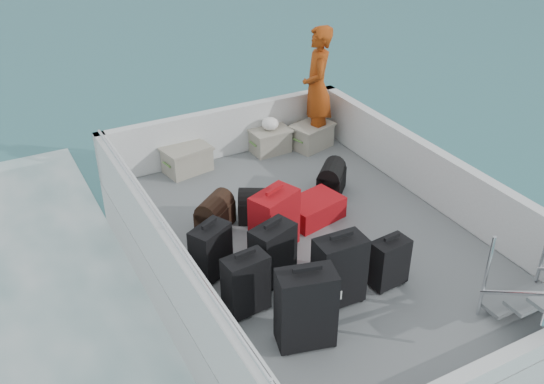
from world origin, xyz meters
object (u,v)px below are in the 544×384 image
Objects in this scene: suitcase_1 at (246,285)px; crate_2 at (270,142)px; suitcase_4 at (273,255)px; crate_0 at (191,160)px; suitcase_3 at (339,271)px; suitcase_8 at (314,209)px; suitcase_6 at (389,263)px; crate_3 at (312,137)px; crate_1 at (186,160)px; suitcase_0 at (306,309)px; suitcase_5 at (274,222)px; passenger at (317,88)px; suitcase_2 at (211,252)px.

suitcase_1 is 3.43m from crate_2.
suitcase_4 is 1.28× the size of crate_0.
suitcase_3 is 1.51m from suitcase_8.
suitcase_6 is 1.03× the size of crate_0.
suitcase_6 is (0.59, -0.02, -0.10)m from suitcase_3.
crate_1 is at bearing 175.08° from crate_3.
suitcase_0 reaches higher than crate_2.
suitcase_5 is 0.40× the size of passenger.
crate_3 is (1.97, 2.46, -0.16)m from suitcase_4.
suitcase_2 is 1.80m from suitcase_6.
suitcase_5 reaches higher than suitcase_2.
suitcase_6 is at bearing 29.80° from suitcase_0.
suitcase_4 reaches higher than crate_1.
crate_1 is (0.24, 3.54, -0.22)m from suitcase_0.
crate_1 is 1.07× the size of crate_2.
suitcase_1 is at bearing -111.02° from suitcase_2.
suitcase_5 is 2.61m from crate_3.
suitcase_1 is 0.66m from suitcase_2.
crate_3 reaches higher than crate_0.
suitcase_2 is 1.16× the size of crate_0.
suitcase_0 is 1.31× the size of suitcase_2.
passenger reaches higher than suitcase_4.
crate_2 is at bearing 44.17° from suitcase_4.
suitcase_2 reaches higher than crate_2.
passenger is (0.70, -0.10, 0.72)m from crate_2.
suitcase_5 is at bearing -20.07° from suitcase_2.
suitcase_0 is at bearing -122.27° from crate_3.
suitcase_1 reaches higher than crate_2.
suitcase_5 is (0.28, 0.48, 0.03)m from suitcase_4.
suitcase_2 is at bearing -139.91° from crate_3.
crate_1 is (-0.20, 2.15, -0.19)m from suitcase_5.
passenger is at bearing 26.75° from suitcase_5.
crate_0 is 1.22m from crate_2.
suitcase_4 is 0.38× the size of passenger.
crate_3 is (2.48, 2.09, -0.13)m from suitcase_2.
suitcase_5 reaches higher than crate_0.
passenger is at bearing -44.41° from suitcase_8.
suitcase_2 is 0.34× the size of passenger.
suitcase_4 reaches higher than suitcase_2.
suitcase_3 is 1.09× the size of suitcase_8.
suitcase_4 is at bearing 27.77° from suitcase_1.
suitcase_2 is 0.64m from suitcase_4.
suitcase_8 is (1.42, 1.09, -0.18)m from suitcase_1.
passenger is at bearing 43.16° from suitcase_1.
suitcase_0 reaches higher than suitcase_3.
suitcase_5 is 0.80m from suitcase_8.
crate_2 is at bearing 41.00° from suitcase_5.
crate_3 is at bearing 27.45° from suitcase_5.
suitcase_6 is 0.97× the size of crate_3.
suitcase_5 reaches higher than suitcase_8.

